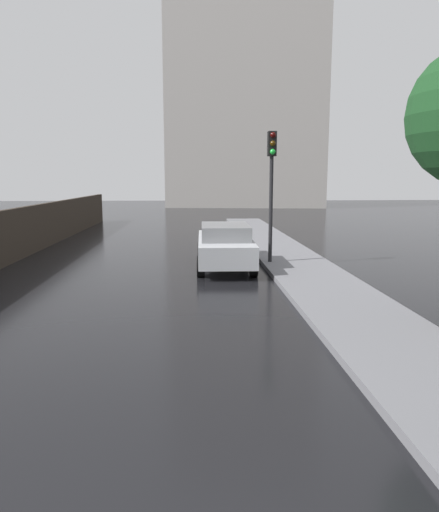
{
  "coord_description": "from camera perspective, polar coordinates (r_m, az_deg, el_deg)",
  "views": [
    {
      "loc": [
        1.81,
        -1.62,
        2.77
      ],
      "look_at": [
        2.38,
        8.86,
        1.06
      ],
      "focal_mm": 33.23,
      "sensor_mm": 36.0,
      "label": 1
    }
  ],
  "objects": [
    {
      "name": "car_silver_near_kerb",
      "position": [
        14.86,
        0.65,
        1.36
      ],
      "size": [
        1.79,
        4.49,
        1.38
      ],
      "rotation": [
        0.0,
        0.0,
        -0.02
      ],
      "color": "#B2B5BA",
      "rests_on": "ground"
    },
    {
      "name": "traffic_light",
      "position": [
        15.07,
        6.29,
        10.01
      ],
      "size": [
        0.26,
        0.39,
        4.08
      ],
      "color": "black",
      "rests_on": "sidewalk_strip"
    },
    {
      "name": "distant_tower",
      "position": [
        50.06,
        3.28,
        23.34
      ],
      "size": [
        16.0,
        8.24,
        29.9
      ],
      "color": "#9E9993",
      "rests_on": "ground"
    }
  ]
}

